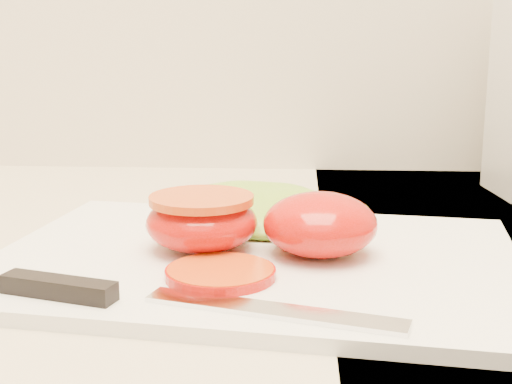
{
  "coord_description": "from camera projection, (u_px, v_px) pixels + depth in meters",
  "views": [
    {
      "loc": [
        0.15,
        1.11,
        1.1
      ],
      "look_at": [
        0.12,
        1.62,
        0.99
      ],
      "focal_mm": 50.0,
      "sensor_mm": 36.0,
      "label": 1
    }
  ],
  "objects": [
    {
      "name": "cutting_board",
      "position": [
        255.0,
        261.0,
        0.53
      ],
      "size": [
        0.42,
        0.32,
        0.01
      ],
      "primitive_type": "cube",
      "rotation": [
        0.0,
        0.0,
        -0.13
      ],
      "color": "white",
      "rests_on": "counter"
    },
    {
      "name": "tomato_half_dome",
      "position": [
        320.0,
        224.0,
        0.52
      ],
      "size": [
        0.08,
        0.08,
        0.05
      ],
      "primitive_type": "ellipsoid",
      "color": "red",
      "rests_on": "cutting_board"
    },
    {
      "name": "tomato_half_cut",
      "position": [
        202.0,
        220.0,
        0.53
      ],
      "size": [
        0.08,
        0.08,
        0.04
      ],
      "color": "red",
      "rests_on": "cutting_board"
    },
    {
      "name": "tomato_slice_0",
      "position": [
        220.0,
        273.0,
        0.47
      ],
      "size": [
        0.07,
        0.07,
        0.01
      ],
      "primitive_type": "cylinder",
      "color": "#CA5515",
      "rests_on": "cutting_board"
    },
    {
      "name": "tomato_slice_1",
      "position": [
        226.0,
        273.0,
        0.48
      ],
      "size": [
        0.06,
        0.06,
        0.01
      ],
      "primitive_type": "cylinder",
      "color": "#CA5515",
      "rests_on": "cutting_board"
    },
    {
      "name": "lettuce_leaf_0",
      "position": [
        255.0,
        209.0,
        0.6
      ],
      "size": [
        0.17,
        0.13,
        0.03
      ],
      "primitive_type": "ellipsoid",
      "rotation": [
        0.0,
        0.0,
        -0.19
      ],
      "color": "#8ABE32",
      "rests_on": "cutting_board"
    },
    {
      "name": "lettuce_leaf_1",
      "position": [
        312.0,
        214.0,
        0.6
      ],
      "size": [
        0.12,
        0.1,
        0.02
      ],
      "primitive_type": "ellipsoid",
      "rotation": [
        0.0,
        0.0,
        0.23
      ],
      "color": "#8ABE32",
      "rests_on": "cutting_board"
    },
    {
      "name": "knife",
      "position": [
        140.0,
        296.0,
        0.43
      ],
      "size": [
        0.25,
        0.07,
        0.01
      ],
      "rotation": [
        0.0,
        0.0,
        -0.28
      ],
      "color": "silver",
      "rests_on": "cutting_board"
    }
  ]
}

